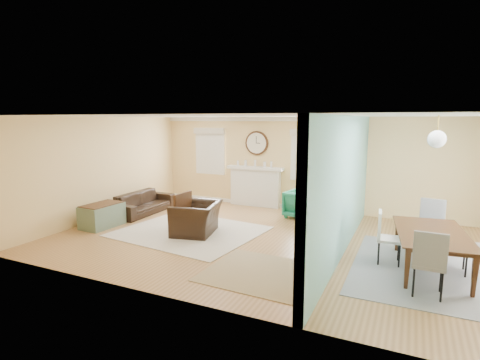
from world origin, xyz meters
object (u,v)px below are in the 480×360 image
eames_chair (197,218)px  green_chair (302,204)px  dining_table (433,252)px  sofa (143,203)px  credenza (336,215)px

eames_chair → green_chair: bearing=130.8°
eames_chair → dining_table: bearing=75.8°
sofa → credenza: size_ratio=1.34×
sofa → credenza: bearing=-86.3°
eames_chair → credenza: bearing=105.2°
eames_chair → dining_table: 4.69m
eames_chair → sofa: bearing=-126.2°
sofa → eames_chair: eames_chair is taller
eames_chair → credenza: credenza is taller
sofa → green_chair: bearing=-73.1°
sofa → eames_chair: (2.31, -1.01, 0.07)m
green_chair → sofa: bearing=28.9°
eames_chair → credenza: 3.14m
dining_table → credenza: bearing=43.2°
eames_chair → dining_table: size_ratio=0.56×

